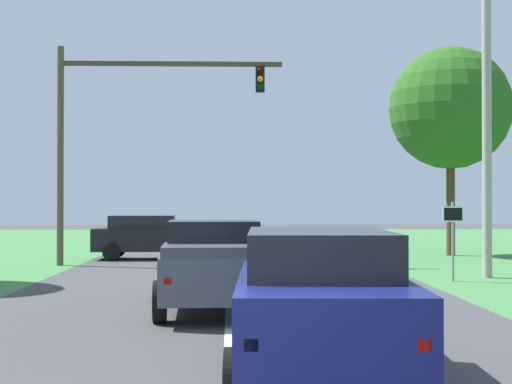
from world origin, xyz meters
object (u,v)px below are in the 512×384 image
Objects in this scene: traffic_light at (119,120)px; utility_pole_right at (487,136)px; pickup_truck_lead at (213,265)px; keep_moving_sign at (453,230)px; red_suv_near at (319,302)px; oak_tree_right at (450,109)px; crossing_suv_far at (147,236)px.

utility_pole_right is (11.63, -4.90, -0.96)m from traffic_light.
keep_moving_sign reaches higher than pickup_truck_lead.
traffic_light reaches higher than red_suv_near.
oak_tree_right is at bearing 80.31° from utility_pole_right.
red_suv_near reaches higher than pickup_truck_lead.
traffic_light is at bearing 150.20° from keep_moving_sign.
red_suv_near is at bearing -78.08° from crossing_suv_far.
utility_pole_right is at bearing 37.20° from keep_moving_sign.
keep_moving_sign is 13.12m from crossing_suv_far.
traffic_light is 0.95× the size of utility_pole_right.
utility_pole_right is at bearing 40.70° from pickup_truck_lead.
crossing_suv_far is at bearing 144.34° from utility_pole_right.
red_suv_near is 1.10× the size of crossing_suv_far.
oak_tree_right reaches higher than pickup_truck_lead.
utility_pole_right is at bearing -35.66° from crossing_suv_far.
oak_tree_right is at bearing 59.59° from pickup_truck_lead.
red_suv_near is at bearing -113.21° from keep_moving_sign.
pickup_truck_lead reaches higher than crossing_suv_far.
pickup_truck_lead is 11.06m from utility_pole_right.
keep_moving_sign reaches higher than red_suv_near.
keep_moving_sign is at bearing -142.80° from utility_pole_right.
pickup_truck_lead is 0.62× the size of traffic_light.
traffic_light is 3.54× the size of keep_moving_sign.
oak_tree_right is 2.04× the size of crossing_suv_far.
red_suv_near is 24.67m from oak_tree_right.
crossing_suv_far is (-4.44, 21.03, -0.09)m from red_suv_near.
utility_pole_right is (10.97, -7.87, 3.32)m from crossing_suv_far.
keep_moving_sign is at bearing -42.62° from crossing_suv_far.
keep_moving_sign is at bearing -105.64° from oak_tree_right.
pickup_truck_lead is 19.76m from oak_tree_right.
red_suv_near is 2.10× the size of keep_moving_sign.
traffic_light is 12.66m from utility_pole_right.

